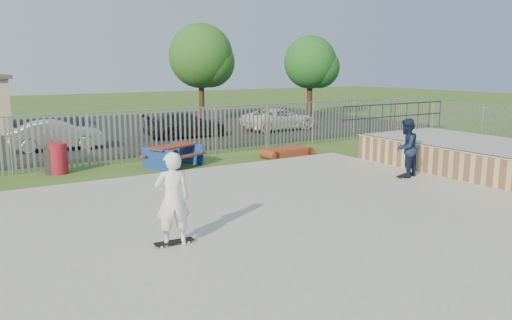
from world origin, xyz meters
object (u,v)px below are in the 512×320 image
funbox (287,152)px  trash_bin_grey (52,161)px  car_dark (186,125)px  car_white (279,119)px  car_silver (57,135)px  tree_right (310,63)px  picnic_table (174,156)px  tree_mid (201,56)px  skater_white (173,199)px  trash_bin_red (58,159)px  skater_navy (406,148)px

funbox → trash_bin_grey: trash_bin_grey is taller
car_dark → car_white: car_dark is taller
car_silver → tree_right: 19.66m
tree_right → picnic_table: bearing=-142.5°
tree_mid → car_white: bearing=-70.7°
tree_mid → tree_right: tree_mid is taller
picnic_table → skater_white: skater_white is taller
car_white → tree_mid: bearing=17.5°
car_silver → tree_mid: 12.67m
funbox → car_white: car_white is taller
picnic_table → trash_bin_red: bearing=141.3°
funbox → car_dark: car_dark is taller
picnic_table → skater_navy: size_ratio=1.27×
funbox → trash_bin_grey: 8.94m
tree_mid → picnic_table: bearing=-119.8°
trash_bin_grey → tree_mid: (11.33, 11.68, 3.84)m
picnic_table → funbox: 4.80m
car_dark → car_white: size_ratio=0.98×
tree_mid → skater_white: size_ratio=3.37×
car_dark → skater_navy: 13.17m
trash_bin_red → skater_navy: bearing=-37.6°
trash_bin_red → car_dark: car_dark is taller
picnic_table → tree_mid: size_ratio=0.38×
skater_navy → trash_bin_red: bearing=-53.7°
car_silver → skater_white: bearing=-176.3°
funbox → car_silver: bearing=136.2°
trash_bin_red → skater_white: bearing=-86.7°
trash_bin_red → car_dark: (7.42, 5.90, 0.13)m
funbox → car_dark: size_ratio=0.43×
tree_right → car_silver: bearing=-162.7°
trash_bin_red → skater_white: skater_white is taller
car_silver → skater_white: skater_white is taller
tree_right → skater_navy: tree_right is taller
picnic_table → tree_right: tree_right is taller
picnic_table → trash_bin_grey: bearing=140.7°
car_white → skater_navy: 13.56m
car_dark → tree_right: (12.03, 5.09, 3.25)m
tree_mid → skater_navy: size_ratio=3.37×
tree_right → skater_white: 27.68m
car_white → tree_right: tree_right is taller
funbox → picnic_table: bearing=171.3°
car_white → tree_right: size_ratio=0.77×
car_white → skater_navy: size_ratio=2.37×
picnic_table → funbox: size_ratio=1.28×
picnic_table → trash_bin_grey: (-4.03, 1.09, 0.05)m
tree_right → skater_white: size_ratio=3.07×
picnic_table → car_dark: 7.76m
trash_bin_grey → tree_right: 22.71m
tree_right → tree_mid: bearing=174.6°
funbox → car_silver: (-7.68, 6.73, 0.49)m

